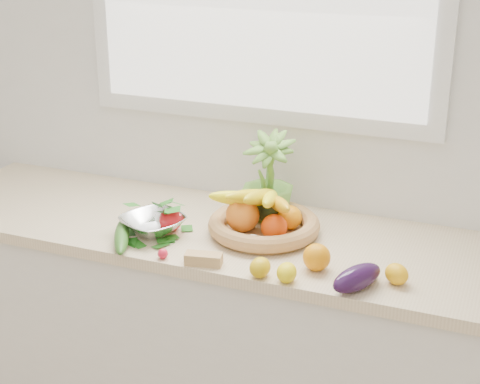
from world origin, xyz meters
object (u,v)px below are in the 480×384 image
at_px(eggplant, 357,278).
at_px(potted_herb, 268,179).
at_px(cucumber, 122,236).
at_px(colander_with_spinach, 153,219).
at_px(apple, 171,220).
at_px(fruit_basket, 263,219).

relative_size(eggplant, potted_herb, 0.57).
distance_m(cucumber, colander_with_spinach, 0.12).
relative_size(apple, fruit_basket, 0.19).
distance_m(eggplant, fruit_basket, 0.46).
distance_m(cucumber, fruit_basket, 0.47).
height_order(potted_herb, fruit_basket, potted_herb).
distance_m(apple, colander_with_spinach, 0.07).
xyz_separation_m(apple, eggplant, (0.68, -0.17, -0.00)).
bearing_deg(colander_with_spinach, fruit_basket, 23.05).
height_order(eggplant, fruit_basket, fruit_basket).
bearing_deg(apple, fruit_basket, 17.12).
height_order(cucumber, fruit_basket, fruit_basket).
xyz_separation_m(potted_herb, fruit_basket, (0.03, -0.12, -0.10)).
height_order(apple, colander_with_spinach, colander_with_spinach).
distance_m(eggplant, colander_with_spinach, 0.73).
bearing_deg(cucumber, colander_with_spinach, 57.47).
distance_m(potted_herb, colander_with_spinach, 0.42).
bearing_deg(apple, eggplant, -13.97).
xyz_separation_m(apple, cucumber, (-0.10, -0.15, -0.01)).
relative_size(eggplant, fruit_basket, 0.45).
relative_size(apple, potted_herb, 0.24).
bearing_deg(apple, potted_herb, 37.57).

